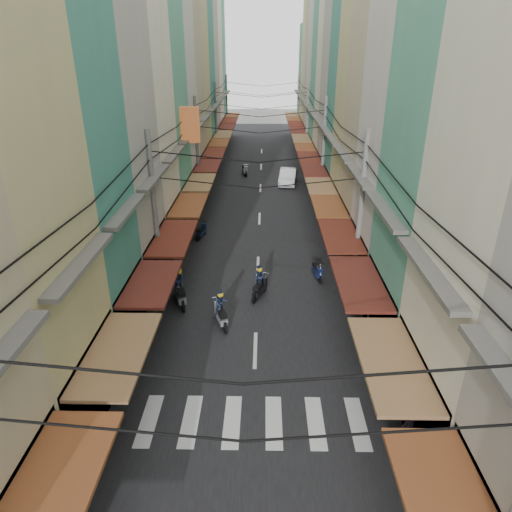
# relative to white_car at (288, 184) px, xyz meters

# --- Properties ---
(ground) EXTENTS (160.00, 160.00, 0.00)m
(ground) POSITION_rel_white_car_xyz_m (-2.51, -23.50, 0.00)
(ground) COLOR #62615D
(ground) RESTS_ON ground
(road) EXTENTS (10.00, 80.00, 0.02)m
(road) POSITION_rel_white_car_xyz_m (-2.51, -3.50, 0.01)
(road) COLOR black
(road) RESTS_ON ground
(sidewalk_left) EXTENTS (3.00, 80.00, 0.06)m
(sidewalk_left) POSITION_rel_white_car_xyz_m (-9.01, -3.50, 0.03)
(sidewalk_left) COLOR gray
(sidewalk_left) RESTS_ON ground
(sidewalk_right) EXTENTS (3.00, 80.00, 0.06)m
(sidewalk_right) POSITION_rel_white_car_xyz_m (3.99, -3.50, 0.03)
(sidewalk_right) COLOR gray
(sidewalk_right) RESTS_ON ground
(crosswalk) EXTENTS (7.55, 2.40, 0.01)m
(crosswalk) POSITION_rel_white_car_xyz_m (-2.51, -29.50, 0.03)
(crosswalk) COLOR silver
(crosswalk) RESTS_ON ground
(building_row_left) EXTENTS (7.80, 67.67, 23.70)m
(building_row_left) POSITION_rel_white_car_xyz_m (-10.43, -6.94, 9.78)
(building_row_left) COLOR beige
(building_row_left) RESTS_ON ground
(building_row_right) EXTENTS (7.80, 68.98, 22.59)m
(building_row_right) POSITION_rel_white_car_xyz_m (5.41, -7.06, 9.41)
(building_row_right) COLOR #3B8371
(building_row_right) RESTS_ON ground
(utility_poles) EXTENTS (10.20, 66.13, 8.20)m
(utility_poles) POSITION_rel_white_car_xyz_m (-2.51, -8.49, 6.59)
(utility_poles) COLOR slate
(utility_poles) RESTS_ON ground
(white_car) EXTENTS (5.08, 2.47, 1.72)m
(white_car) POSITION_rel_white_car_xyz_m (0.00, 0.00, 0.00)
(white_car) COLOR silver
(white_car) RESTS_ON ground
(bicycle) EXTENTS (1.72, 0.78, 1.15)m
(bicycle) POSITION_rel_white_car_xyz_m (4.99, -23.60, 0.00)
(bicycle) COLOR black
(bicycle) RESTS_ON ground
(moving_scooters) EXTENTS (7.38, 28.63, 2.00)m
(moving_scooters) POSITION_rel_white_car_xyz_m (-4.17, -17.88, 0.54)
(moving_scooters) COLOR black
(moving_scooters) RESTS_ON ground
(parked_scooters) EXTENTS (12.54, 14.18, 1.00)m
(parked_scooters) POSITION_rel_white_car_xyz_m (1.56, -27.14, 0.48)
(parked_scooters) COLOR black
(parked_scooters) RESTS_ON ground
(pedestrians) EXTENTS (11.94, 19.58, 2.20)m
(pedestrians) POSITION_rel_white_car_xyz_m (-7.27, -22.40, 1.04)
(pedestrians) COLOR black
(pedestrians) RESTS_ON ground
(market_umbrella) EXTENTS (2.53, 2.53, 2.67)m
(market_umbrella) POSITION_rel_white_car_xyz_m (3.05, -24.23, 2.35)
(market_umbrella) COLOR #B2B2B7
(market_umbrella) RESTS_ON ground
(traffic_sign) EXTENTS (0.10, 0.59, 2.71)m
(traffic_sign) POSITION_rel_white_car_xyz_m (2.27, -24.45, 1.95)
(traffic_sign) COLOR slate
(traffic_sign) RESTS_ON ground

